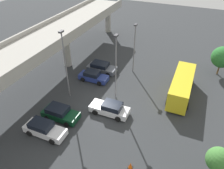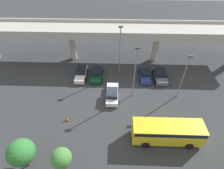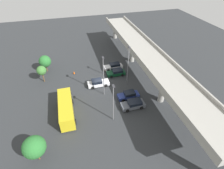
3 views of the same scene
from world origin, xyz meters
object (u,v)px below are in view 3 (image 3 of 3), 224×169
tree_front_left (45,61)px  traffic_cone (74,73)px  parked_car_4 (133,104)px  tree_front_far_right (34,147)px  lamp_post_mid_lot (128,64)px  parked_car_3 (129,95)px  shuttle_bus (66,108)px  lamp_post_by_overpass (103,74)px  parked_car_2 (98,83)px  lamp_post_near_aisle (113,101)px  parked_car_1 (116,72)px  tree_front_centre (41,71)px  parked_car_0 (114,66)px

tree_front_left → traffic_cone: 7.43m
parked_car_4 → tree_front_far_right: tree_front_far_right is taller
lamp_post_mid_lot → parked_car_3: bearing=-15.1°
shuttle_bus → lamp_post_by_overpass: bearing=-64.7°
lamp_post_by_overpass → parked_car_4: bearing=41.2°
parked_car_4 → lamp_post_by_overpass: bearing=-48.8°
tree_front_far_right → traffic_cone: bearing=161.4°
parked_car_2 → parked_car_4: parked_car_2 is taller
lamp_post_near_aisle → tree_front_far_right: size_ratio=1.69×
parked_car_1 → traffic_cone: 10.38m
parked_car_3 → shuttle_bus: size_ratio=0.51×
parked_car_2 → lamp_post_near_aisle: lamp_post_near_aisle is taller
shuttle_bus → parked_car_4: bearing=-96.7°
parked_car_1 → lamp_post_by_overpass: (6.26, -4.51, 4.38)m
parked_car_2 → traffic_cone: (-6.20, -4.74, -0.41)m
tree_front_centre → traffic_cone: size_ratio=5.86×
parked_car_1 → lamp_post_mid_lot: size_ratio=0.48×
parked_car_0 → traffic_cone: bearing=-2.2°
lamp_post_by_overpass → traffic_cone: size_ratio=12.57×
parked_car_2 → lamp_post_mid_lot: lamp_post_mid_lot is taller
parked_car_0 → traffic_cone: 10.00m
lamp_post_mid_lot → shuttle_bus: bearing=-66.7°
parked_car_1 → shuttle_bus: shuttle_bus is taller
parked_car_3 → tree_front_left: bearing=-42.4°
parked_car_4 → lamp_post_by_overpass: 8.14m
parked_car_2 → tree_front_centre: size_ratio=1.16×
parked_car_3 → lamp_post_mid_lot: (-4.58, 1.24, 4.57)m
parked_car_4 → shuttle_bus: shuttle_bus is taller
lamp_post_near_aisle → lamp_post_by_overpass: 7.18m
parked_car_0 → shuttle_bus: 17.93m
parked_car_1 → parked_car_0: bearing=-92.5°
parked_car_1 → parked_car_2: (3.01, -5.13, 0.02)m
lamp_post_mid_lot → tree_front_left: (-10.25, -17.50, -2.47)m
shuttle_bus → tree_front_far_right: tree_front_far_right is taller
lamp_post_near_aisle → tree_front_left: lamp_post_near_aisle is taller
parked_car_2 → tree_front_left: tree_front_left is taller
lamp_post_near_aisle → tree_front_far_right: 13.21m
parked_car_4 → lamp_post_near_aisle: lamp_post_near_aisle is taller
lamp_post_mid_lot → traffic_cone: 14.21m
parked_car_4 → tree_front_left: size_ratio=1.07×
lamp_post_near_aisle → tree_front_left: (-19.57, -11.67, -1.72)m
lamp_post_by_overpass → tree_front_centre: 14.80m
tree_front_left → tree_front_far_right: (23.95, -0.69, 0.14)m
parked_car_2 → parked_car_0: bearing=47.9°
tree_front_left → shuttle_bus: bearing=13.3°
parked_car_0 → parked_car_4: 14.25m
parked_car_2 → lamp_post_by_overpass: lamp_post_by_overpass is taller
lamp_post_by_overpass → tree_front_far_right: lamp_post_by_overpass is taller
tree_front_far_right → tree_front_centre: bearing=179.6°
parked_car_4 → lamp_post_near_aisle: 6.25m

